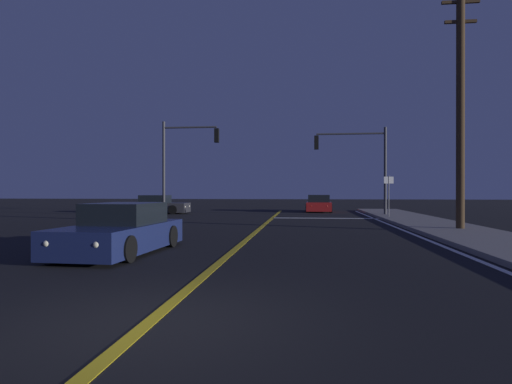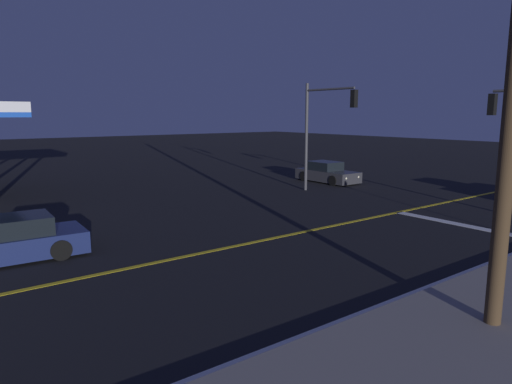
{
  "view_description": "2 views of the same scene",
  "coord_description": "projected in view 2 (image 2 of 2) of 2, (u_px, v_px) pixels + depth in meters",
  "views": [
    {
      "loc": [
        1.96,
        -5.36,
        1.68
      ],
      "look_at": [
        -0.79,
        19.53,
        1.6
      ],
      "focal_mm": 30.84,
      "sensor_mm": 36.0,
      "label": 1
    },
    {
      "loc": [
        12.42,
        3.96,
        4.43
      ],
      "look_at": [
        0.68,
        12.8,
        1.92
      ],
      "focal_mm": 32.11,
      "sensor_mm": 36.0,
      "label": 2
    }
  ],
  "objects": [
    {
      "name": "stop_bar",
      "position": [
        465.0,
        225.0,
        18.41
      ],
      "size": [
        6.35,
        0.5,
        0.01
      ],
      "primitive_type": "cube",
      "color": "white",
      "rests_on": "ground"
    },
    {
      "name": "traffic_signal_far_left",
      "position": [
        322.0,
        120.0,
        25.39
      ],
      "size": [
        3.73,
        0.28,
        6.16
      ],
      "color": "#38383D",
      "rests_on": "ground"
    },
    {
      "name": "car_far_approaching_navy",
      "position": [
        6.0,
        242.0,
        13.94
      ],
      "size": [
        2.16,
        4.73,
        1.34
      ],
      "rotation": [
        0.0,
        0.0,
        3.09
      ],
      "color": "navy",
      "rests_on": "ground"
    },
    {
      "name": "sidewalk_right",
      "position": [
        430.0,
        346.0,
        8.72
      ],
      "size": [
        3.2,
        41.34,
        0.15
      ],
      "primitive_type": "cube",
      "color": "gray",
      "rests_on": "ground"
    },
    {
      "name": "lane_line_center",
      "position": [
        211.0,
        251.0,
        14.98
      ],
      "size": [
        0.2,
        39.04,
        0.01
      ],
      "primitive_type": "cube",
      "color": "gold",
      "rests_on": "ground"
    },
    {
      "name": "car_lead_oncoming_charcoal",
      "position": [
        327.0,
        173.0,
        30.21
      ],
      "size": [
        4.38,
        1.94,
        1.34
      ],
      "rotation": [
        0.0,
        0.0,
        -1.57
      ],
      "color": "#2D2D33",
      "rests_on": "ground"
    },
    {
      "name": "lane_line_edge_right",
      "position": [
        355.0,
        315.0,
        10.18
      ],
      "size": [
        0.16,
        39.04,
        0.01
      ],
      "primitive_type": "cube",
      "color": "white",
      "rests_on": "ground"
    }
  ]
}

